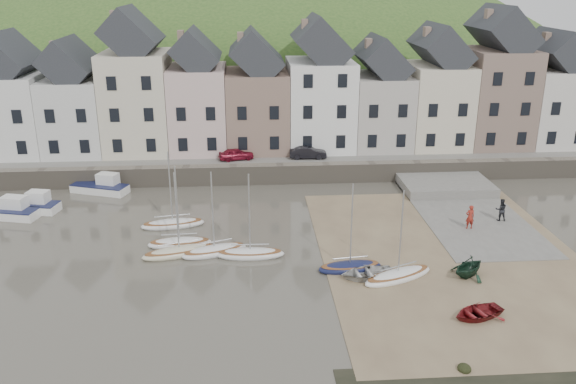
{
  "coord_description": "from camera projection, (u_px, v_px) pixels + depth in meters",
  "views": [
    {
      "loc": [
        -3.0,
        -36.86,
        18.5
      ],
      "look_at": [
        0.0,
        6.0,
        3.0
      ],
      "focal_mm": 37.42,
      "sensor_mm": 36.0,
      "label": 1
    }
  ],
  "objects": [
    {
      "name": "motorboat_0",
      "position": [
        32.0,
        205.0,
        49.9
      ],
      "size": [
        4.97,
        2.68,
        1.7
      ],
      "color": "white",
      "rests_on": "ground"
    },
    {
      "name": "car_left",
      "position": [
        236.0,
        154.0,
        58.36
      ],
      "size": [
        3.6,
        2.06,
        1.15
      ],
      "primitive_type": "imported",
      "rotation": [
        0.0,
        0.0,
        1.79
      ],
      "color": "maroon",
      "rests_on": "quay_street"
    },
    {
      "name": "slipway",
      "position": [
        467.0,
        213.0,
        49.54
      ],
      "size": [
        8.0,
        18.0,
        0.12
      ],
      "primitive_type": "cube",
      "color": "slate",
      "rests_on": "ground"
    },
    {
      "name": "sailboat_3",
      "position": [
        214.0,
        251.0,
        42.28
      ],
      "size": [
        4.95,
        3.01,
        6.32
      ],
      "color": "white",
      "rests_on": "ground"
    },
    {
      "name": "rowboat_red",
      "position": [
        478.0,
        312.0,
        34.3
      ],
      "size": [
        3.68,
        3.13,
        0.65
      ],
      "primitive_type": "imported",
      "rotation": [
        0.0,
        0.0,
        -1.24
      ],
      "color": "maroon",
      "rests_on": "beach"
    },
    {
      "name": "quay_street",
      "position": [
        278.0,
        156.0,
        59.78
      ],
      "size": [
        70.0,
        7.0,
        0.1
      ],
      "primitive_type": "cube",
      "color": "slate",
      "rests_on": "quay_land"
    },
    {
      "name": "quay_land",
      "position": [
        273.0,
        135.0,
        70.84
      ],
      "size": [
        90.0,
        30.0,
        1.5
      ],
      "primitive_type": "cube",
      "color": "#315421",
      "rests_on": "ground"
    },
    {
      "name": "person_red",
      "position": [
        470.0,
        217.0,
        46.05
      ],
      "size": [
        0.73,
        0.51,
        1.9
      ],
      "primitive_type": "imported",
      "rotation": [
        0.0,
        0.0,
        3.22
      ],
      "color": "maroon",
      "rests_on": "slipway"
    },
    {
      "name": "person_dark",
      "position": [
        501.0,
        210.0,
        47.59
      ],
      "size": [
        0.98,
        0.81,
        1.83
      ],
      "primitive_type": "imported",
      "rotation": [
        0.0,
        0.0,
        3.0
      ],
      "color": "black",
      "rests_on": "slipway"
    },
    {
      "name": "motorboat_2",
      "position": [
        102.0,
        186.0,
        54.27
      ],
      "size": [
        5.46,
        3.38,
        1.7
      ],
      "color": "white",
      "rests_on": "ground"
    },
    {
      "name": "ground",
      "position": [
        294.0,
        263.0,
        41.07
      ],
      "size": [
        160.0,
        160.0,
        0.0
      ],
      "primitive_type": "plane",
      "color": "#484338",
      "rests_on": "ground"
    },
    {
      "name": "beach",
      "position": [
        451.0,
        257.0,
        41.78
      ],
      "size": [
        18.0,
        26.0,
        0.06
      ],
      "primitive_type": "cube",
      "color": "brown",
      "rests_on": "ground"
    },
    {
      "name": "sailboat_1",
      "position": [
        180.0,
        243.0,
        43.52
      ],
      "size": [
        4.7,
        1.79,
        6.32
      ],
      "color": "white",
      "rests_on": "ground"
    },
    {
      "name": "seawall",
      "position": [
        280.0,
        174.0,
        56.72
      ],
      "size": [
        70.0,
        1.2,
        1.8
      ],
      "primitive_type": "cube",
      "color": "slate",
      "rests_on": "ground"
    },
    {
      "name": "car_right",
      "position": [
        308.0,
        152.0,
        58.81
      ],
      "size": [
        3.67,
        1.42,
        1.19
      ],
      "primitive_type": "imported",
      "rotation": [
        0.0,
        0.0,
        1.53
      ],
      "color": "black",
      "rests_on": "quay_street"
    },
    {
      "name": "motorboat_1",
      "position": [
        7.0,
        210.0,
        48.66
      ],
      "size": [
        5.81,
        2.99,
        1.7
      ],
      "color": "white",
      "rests_on": "ground"
    },
    {
      "name": "sailboat_2",
      "position": [
        179.0,
        252.0,
        42.14
      ],
      "size": [
        5.48,
        3.07,
        6.32
      ],
      "color": "beige",
      "rests_on": "ground"
    },
    {
      "name": "sailboat_6",
      "position": [
        398.0,
        276.0,
        38.76
      ],
      "size": [
        5.31,
        3.46,
        6.32
      ],
      "color": "white",
      "rests_on": "ground"
    },
    {
      "name": "sailboat_5",
      "position": [
        350.0,
        267.0,
        39.92
      ],
      "size": [
        4.47,
        2.01,
        6.32
      ],
      "color": "#141A40",
      "rests_on": "ground"
    },
    {
      "name": "sailboat_4",
      "position": [
        250.0,
        253.0,
        41.85
      ],
      "size": [
        4.8,
        1.61,
        6.32
      ],
      "color": "white",
      "rests_on": "ground"
    },
    {
      "name": "rowboat_green",
      "position": [
        469.0,
        266.0,
        38.86
      ],
      "size": [
        3.57,
        3.47,
        1.43
      ],
      "primitive_type": "imported",
      "rotation": [
        0.0,
        0.0,
        -0.96
      ],
      "color": "#153021",
      "rests_on": "beach"
    },
    {
      "name": "sailboat_0",
      "position": [
        173.0,
        224.0,
        46.87
      ],
      "size": [
        5.11,
        2.28,
        6.32
      ],
      "color": "white",
      "rests_on": "ground"
    },
    {
      "name": "hillside",
      "position": [
        237.0,
        201.0,
        103.15
      ],
      "size": [
        134.4,
        84.0,
        84.0
      ],
      "color": "#315421",
      "rests_on": "ground"
    },
    {
      "name": "townhouse_terrace",
      "position": [
        293.0,
        92.0,
        61.22
      ],
      "size": [
        61.05,
        8.0,
        13.93
      ],
      "color": "silver",
      "rests_on": "quay_land"
    },
    {
      "name": "rowboat_white",
      "position": [
        367.0,
        273.0,
        38.79
      ],
      "size": [
        3.87,
        3.06,
        0.72
      ],
      "primitive_type": "imported",
      "rotation": [
        0.0,
        0.0,
        -1.4
      ],
      "color": "beige",
      "rests_on": "beach"
    }
  ]
}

